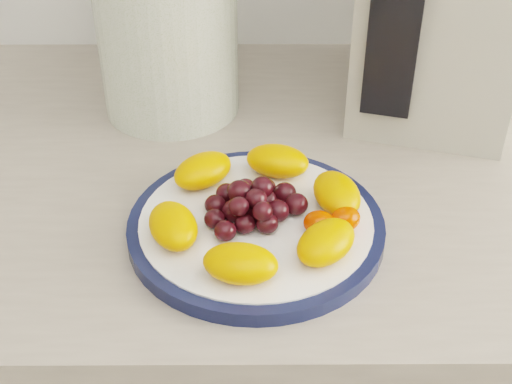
{
  "coord_description": "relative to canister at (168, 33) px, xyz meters",
  "views": [
    {
      "loc": [
        -0.12,
        0.53,
        1.34
      ],
      "look_at": [
        -0.11,
        1.06,
        0.95
      ],
      "focal_mm": 50.0,
      "sensor_mm": 36.0,
      "label": 1
    }
  ],
  "objects": [
    {
      "name": "appliance_panel",
      "position": [
        0.25,
        -0.09,
        0.06
      ],
      "size": [
        0.06,
        0.03,
        0.23
      ],
      "primitive_type": "cube",
      "rotation": [
        0.0,
        0.0,
        -0.28
      ],
      "color": "black",
      "rests_on": "appliance_body"
    },
    {
      "name": "fruit_plate",
      "position": [
        0.11,
        -0.25,
        -0.07
      ],
      "size": [
        0.22,
        0.21,
        0.04
      ],
      "color": "orange",
      "rests_on": "plate_face"
    },
    {
      "name": "canister",
      "position": [
        0.0,
        0.0,
        0.0
      ],
      "size": [
        0.2,
        0.2,
        0.2
      ],
      "primitive_type": "cylinder",
      "rotation": [
        0.0,
        0.0,
        0.2
      ],
      "color": "#3E5D0F",
      "rests_on": "counter"
    },
    {
      "name": "plate_face",
      "position": [
        0.1,
        -0.25,
        -0.09
      ],
      "size": [
        0.23,
        0.23,
        0.02
      ],
      "primitive_type": "cylinder",
      "color": "white",
      "rests_on": "counter"
    },
    {
      "name": "plate_rim",
      "position": [
        0.1,
        -0.25,
        -0.09
      ],
      "size": [
        0.25,
        0.25,
        0.01
      ],
      "primitive_type": "cylinder",
      "color": "#111838",
      "rests_on": "counter"
    }
  ]
}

